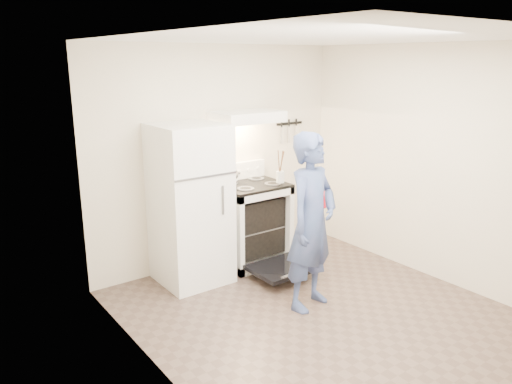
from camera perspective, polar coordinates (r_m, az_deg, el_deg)
floor at (r=4.86m, az=7.71°, el=-13.88°), size 3.60×3.60×0.00m
back_wall at (r=5.79m, az=-4.31°, el=4.12°), size 3.20×0.02×2.50m
refrigerator at (r=5.30m, az=-7.52°, el=-1.43°), size 0.70×0.70×1.70m
stove_body at (r=5.85m, az=-0.55°, el=-3.72°), size 0.76×0.65×0.92m
cooktop at (r=5.72m, az=-0.56°, el=0.79°), size 0.76×0.65×0.03m
backsplash at (r=5.92m, az=-2.18°, el=2.42°), size 0.76×0.07×0.20m
oven_door at (r=5.53m, az=3.11°, el=-8.60°), size 0.70×0.54×0.04m
oven_rack at (r=5.86m, az=-0.55°, el=-3.91°), size 0.60×0.52×0.01m
range_hood at (r=5.64m, az=-1.03°, el=8.60°), size 0.76×0.50×0.12m
knife_strip at (r=6.34m, az=3.84°, el=7.83°), size 0.40×0.02×0.03m
pizza_stone at (r=5.81m, az=-1.18°, el=-3.91°), size 0.31×0.31×0.02m
tea_kettle at (r=5.65m, az=-2.92°, el=2.13°), size 0.22×0.18×0.26m
utensil_jar at (r=5.64m, az=2.80°, el=1.73°), size 0.10×0.10×0.13m
person at (r=4.72m, az=6.37°, el=-3.45°), size 0.70×0.55×1.70m
dutch_oven at (r=5.09m, az=6.65°, el=-0.89°), size 0.34×0.27×0.23m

